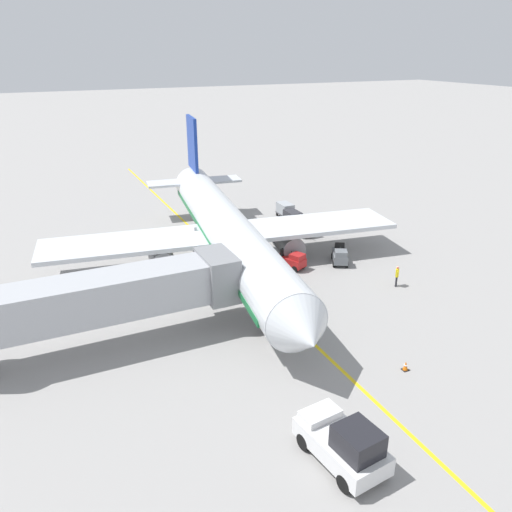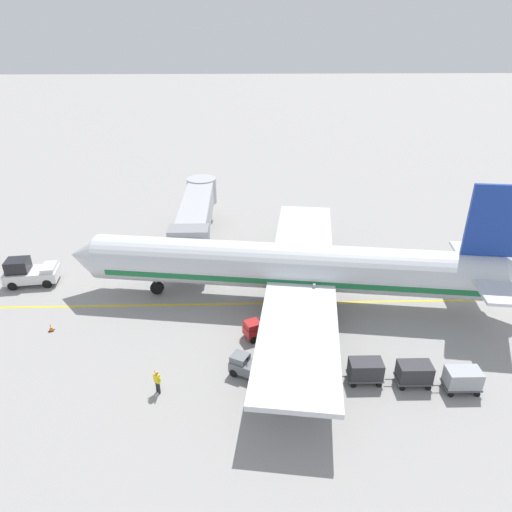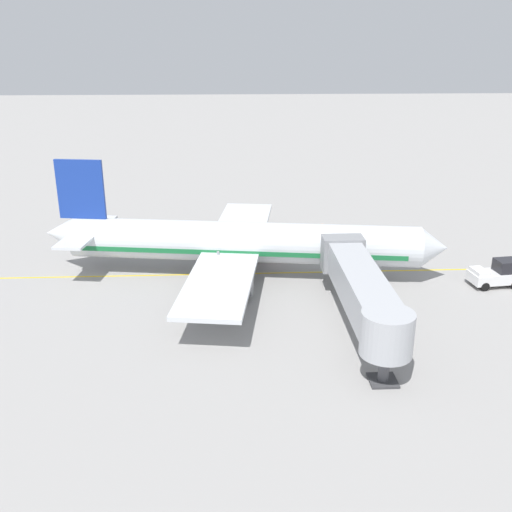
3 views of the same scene
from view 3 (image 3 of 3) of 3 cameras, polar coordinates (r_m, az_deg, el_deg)
ground_plane at (r=54.55m, az=-2.49°, el=-1.77°), size 400.00×400.00×0.00m
gate_lead_in_line at (r=54.55m, az=-2.49°, el=-1.77°), size 0.24×80.00×0.01m
parked_airliner at (r=53.19m, az=-1.55°, el=1.32°), size 30.44×37.30×10.63m
jet_bridge at (r=43.29m, az=10.43°, el=-3.23°), size 17.23×3.50×4.98m
pushback_tractor at (r=55.85m, az=22.68°, el=-1.65°), size 2.69×4.62×2.40m
baggage_tug_lead at (r=62.62m, az=1.68°, el=1.90°), size 2.25×2.77×1.62m
baggage_tug_trailing at (r=58.57m, az=1.09°, el=0.58°), size 2.11×2.77×1.62m
baggage_cart_front at (r=63.17m, az=-5.16°, el=2.22°), size 1.32×2.91×1.58m
baggage_cart_second_in_train at (r=63.70m, az=-7.87°, el=2.26°), size 1.32×2.91×1.58m
baggage_cart_third_in_train at (r=64.62m, az=-10.32°, el=2.38°), size 1.32×2.91×1.58m
ground_crew_wing_walker at (r=59.97m, az=-2.62°, el=1.28°), size 0.72×0.34×1.69m
ground_crew_loader at (r=64.59m, az=6.57°, el=2.58°), size 0.54×0.61×1.69m
safety_cone_nose_left at (r=60.77m, az=16.07°, el=0.08°), size 0.36×0.36×0.59m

